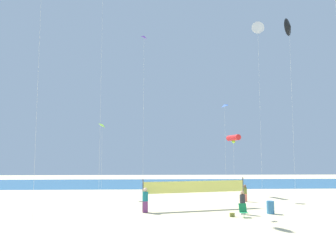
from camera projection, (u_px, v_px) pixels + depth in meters
The scene contains 15 objects.
ground_plane at pixel (173, 236), 16.80m from camera, with size 120.00×120.00×0.00m, color beige.
ocean_band at pixel (160, 183), 51.49m from camera, with size 120.00×20.00×0.01m, color #28608C.
beachgoer_olive_shirt at pixel (245, 192), 30.07m from camera, with size 0.35×0.35×1.54m.
beachgoer_teal_shirt at pixel (145, 199), 24.06m from camera, with size 0.41×0.41×1.81m.
beachgoer_charcoal_shirt at pixel (242, 202), 23.32m from camera, with size 0.38×0.38×1.67m.
folding_beach_chair at pixel (243, 210), 22.21m from camera, with size 0.52×0.65×0.89m.
trash_barrel at pixel (270, 207), 23.52m from camera, with size 0.54×0.54×0.91m, color teal.
volleyball_net at pixel (195, 188), 25.79m from camera, with size 8.26×2.10×2.40m.
beach_handbag at pixel (232, 215), 22.28m from camera, with size 0.33×0.16×0.26m, color olive.
kite_black_delta at pixel (289, 27), 31.14m from camera, with size 1.40×1.43×17.29m.
kite_white_delta at pixel (258, 28), 36.38m from camera, with size 1.41×0.53×19.10m.
kite_violet_diamond at pixel (144, 41), 29.08m from camera, with size 0.77×0.77×14.94m.
kite_blue_diamond at pixel (224, 106), 33.97m from camera, with size 0.89×0.88×9.64m.
kite_lime_diamond at pixel (103, 126), 34.39m from camera, with size 0.77×0.78×7.65m.
kite_red_tube at pixel (233, 138), 35.96m from camera, with size 1.19×2.25×6.52m.
Camera 1 is at (-1.04, -17.24, 4.00)m, focal length 34.98 mm.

